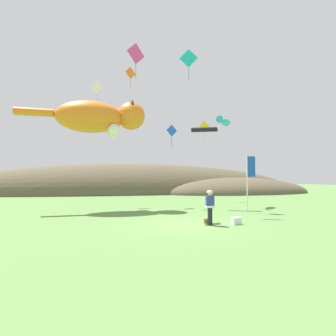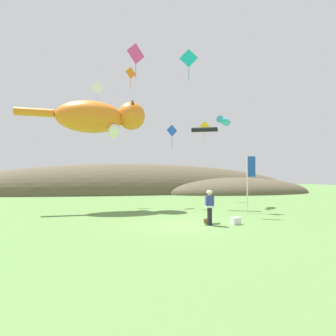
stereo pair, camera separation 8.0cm
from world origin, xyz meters
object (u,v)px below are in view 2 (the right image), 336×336
object	(u,v)px
kite_spool	(206,221)
kite_diamond_orange	(131,73)
kite_diamond_teal	(189,58)
kite_diamond_blue	(172,131)
picnic_cooler	(236,221)
kite_diamond_white	(97,87)
festival_banner_pole	(249,175)
kite_giant_cat	(99,118)
kite_tube_streamer	(205,130)
kite_diamond_gold	(205,126)
festival_attendant	(210,206)
kite_diamond_pink	(136,54)
kite_fish_windsock	(225,121)

from	to	relation	value
kite_spool	kite_diamond_orange	bearing A→B (deg)	106.83
kite_diamond_teal	kite_diamond_blue	world-z (taller)	kite_diamond_teal
picnic_cooler	kite_diamond_white	distance (m)	17.06
festival_banner_pole	picnic_cooler	bearing A→B (deg)	-128.43
kite_spool	kite_giant_cat	size ratio (longest dim) A/B	0.03
picnic_cooler	kite_diamond_blue	world-z (taller)	kite_diamond_blue
kite_tube_streamer	kite_diamond_gold	size ratio (longest dim) A/B	1.08
festival_banner_pole	kite_diamond_gold	bearing A→B (deg)	88.50
festival_attendant	kite_diamond_pink	size ratio (longest dim) A/B	0.78
kite_giant_cat	kite_tube_streamer	distance (m)	8.17
kite_diamond_blue	festival_attendant	bearing A→B (deg)	-89.92
kite_diamond_blue	kite_diamond_orange	xyz separation A→B (m)	(-3.11, 2.88, 5.58)
kite_giant_cat	kite_diamond_gold	distance (m)	11.60
kite_fish_windsock	kite_diamond_blue	size ratio (longest dim) A/B	1.09
kite_diamond_orange	kite_diamond_gold	bearing A→B (deg)	13.98
festival_banner_pole	kite_giant_cat	xyz separation A→B (m)	(-10.10, 3.89, 4.33)
kite_diamond_pink	kite_diamond_white	bearing A→B (deg)	109.93
kite_diamond_gold	festival_attendant	bearing A→B (deg)	-109.83
kite_giant_cat	kite_diamond_orange	xyz separation A→B (m)	(2.58, 3.28, 4.87)
festival_banner_pole	kite_fish_windsock	distance (m)	6.36
kite_giant_cat	kite_diamond_pink	bearing A→B (deg)	-56.77
kite_diamond_blue	kite_diamond_orange	distance (m)	7.01
festival_banner_pole	kite_diamond_gold	world-z (taller)	kite_diamond_gold
picnic_cooler	festival_banner_pole	distance (m)	5.36
festival_banner_pole	kite_fish_windsock	size ratio (longest dim) A/B	1.90
kite_diamond_gold	kite_diamond_teal	world-z (taller)	kite_diamond_teal
kite_fish_windsock	kite_diamond_teal	bearing A→B (deg)	-141.48
kite_diamond_teal	festival_banner_pole	bearing A→B (deg)	-14.01
kite_fish_windsock	kite_diamond_pink	size ratio (longest dim) A/B	0.90
picnic_cooler	kite_diamond_gold	bearing A→B (deg)	75.92
kite_diamond_blue	kite_tube_streamer	bearing A→B (deg)	-26.93
kite_diamond_gold	kite_diamond_orange	xyz separation A→B (m)	(-7.75, -1.93, 4.11)
festival_banner_pole	kite_diamond_gold	xyz separation A→B (m)	(0.24, 9.10, 5.08)
kite_diamond_orange	kite_diamond_pink	distance (m)	7.03
kite_diamond_gold	kite_fish_windsock	bearing A→B (deg)	-89.85
kite_diamond_white	festival_attendant	bearing A→B (deg)	-62.13
picnic_cooler	kite_diamond_teal	bearing A→B (deg)	101.94
festival_banner_pole	kite_fish_windsock	xyz separation A→B (m)	(0.25, 4.38, 4.61)
kite_tube_streamer	kite_diamond_white	world-z (taller)	kite_diamond_white
picnic_cooler	kite_tube_streamer	size ratio (longest dim) A/B	0.26
festival_banner_pole	kite_diamond_pink	bearing A→B (deg)	177.78
picnic_cooler	kite_diamond_white	world-z (taller)	kite_diamond_white
kite_diamond_blue	kite_giant_cat	bearing A→B (deg)	-175.93
kite_diamond_gold	kite_diamond_pink	distance (m)	12.18
kite_fish_windsock	festival_attendant	bearing A→B (deg)	-119.78
picnic_cooler	kite_diamond_orange	bearing A→B (deg)	112.45
kite_diamond_teal	festival_attendant	bearing A→B (deg)	-94.71
kite_tube_streamer	kite_diamond_blue	world-z (taller)	kite_diamond_blue
festival_attendant	kite_tube_streamer	world-z (taller)	kite_tube_streamer
picnic_cooler	kite_giant_cat	distance (m)	12.41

